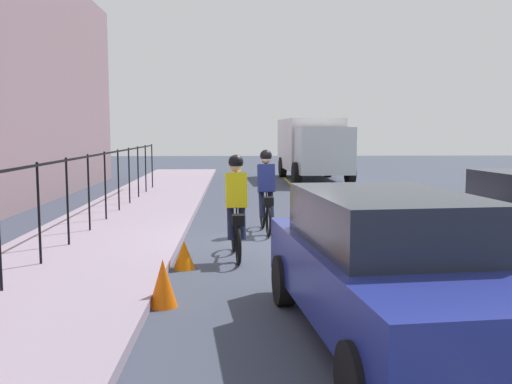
{
  "coord_description": "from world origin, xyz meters",
  "views": [
    {
      "loc": [
        -10.84,
        0.74,
        2.23
      ],
      "look_at": [
        0.49,
        0.32,
        1.0
      ],
      "focal_mm": 39.63,
      "sensor_mm": 36.0,
      "label": 1
    }
  ],
  "objects_px": {
    "cyclist_lead": "(236,207)",
    "box_truck_background": "(312,146)",
    "traffic_cone_near": "(184,255)",
    "cyclist_follow": "(266,192)",
    "parked_sedan_rear": "(391,266)",
    "traffic_cone_far": "(163,283)"
  },
  "relations": [
    {
      "from": "parked_sedan_rear",
      "to": "traffic_cone_near",
      "type": "xyz_separation_m",
      "value": [
        3.29,
        2.45,
        -0.59
      ]
    },
    {
      "from": "cyclist_lead",
      "to": "cyclist_follow",
      "type": "bearing_deg",
      "value": -18.78
    },
    {
      "from": "traffic_cone_far",
      "to": "traffic_cone_near",
      "type": "bearing_deg",
      "value": -2.56
    },
    {
      "from": "parked_sedan_rear",
      "to": "box_truck_background",
      "type": "xyz_separation_m",
      "value": [
        19.84,
        -1.89,
        0.73
      ]
    },
    {
      "from": "traffic_cone_near",
      "to": "box_truck_background",
      "type": "bearing_deg",
      "value": -14.7
    },
    {
      "from": "cyclist_follow",
      "to": "traffic_cone_far",
      "type": "xyz_separation_m",
      "value": [
        -5.17,
        1.59,
        -0.6
      ]
    },
    {
      "from": "traffic_cone_near",
      "to": "traffic_cone_far",
      "type": "distance_m",
      "value": 1.98
    },
    {
      "from": "box_truck_background",
      "to": "traffic_cone_far",
      "type": "bearing_deg",
      "value": -16.24
    },
    {
      "from": "cyclist_follow",
      "to": "box_truck_background",
      "type": "xyz_separation_m",
      "value": [
        13.35,
        -2.84,
        0.64
      ]
    },
    {
      "from": "cyclist_lead",
      "to": "traffic_cone_near",
      "type": "xyz_separation_m",
      "value": [
        -0.68,
        0.85,
        -0.68
      ]
    },
    {
      "from": "cyclist_lead",
      "to": "box_truck_background",
      "type": "relative_size",
      "value": 0.27
    },
    {
      "from": "cyclist_lead",
      "to": "parked_sedan_rear",
      "type": "distance_m",
      "value": 4.29
    },
    {
      "from": "parked_sedan_rear",
      "to": "traffic_cone_far",
      "type": "height_order",
      "value": "parked_sedan_rear"
    },
    {
      "from": "box_truck_background",
      "to": "traffic_cone_far",
      "type": "relative_size",
      "value": 11.09
    },
    {
      "from": "cyclist_lead",
      "to": "box_truck_background",
      "type": "distance_m",
      "value": 16.26
    },
    {
      "from": "box_truck_background",
      "to": "traffic_cone_near",
      "type": "xyz_separation_m",
      "value": [
        -16.55,
        4.34,
        -1.32
      ]
    },
    {
      "from": "cyclist_lead",
      "to": "traffic_cone_near",
      "type": "height_order",
      "value": "cyclist_lead"
    },
    {
      "from": "cyclist_follow",
      "to": "parked_sedan_rear",
      "type": "bearing_deg",
      "value": -175.83
    },
    {
      "from": "cyclist_follow",
      "to": "parked_sedan_rear",
      "type": "relative_size",
      "value": 0.4
    },
    {
      "from": "cyclist_follow",
      "to": "traffic_cone_near",
      "type": "relative_size",
      "value": 3.93
    },
    {
      "from": "box_truck_background",
      "to": "traffic_cone_far",
      "type": "distance_m",
      "value": 19.09
    },
    {
      "from": "cyclist_lead",
      "to": "traffic_cone_far",
      "type": "distance_m",
      "value": 2.89
    }
  ]
}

